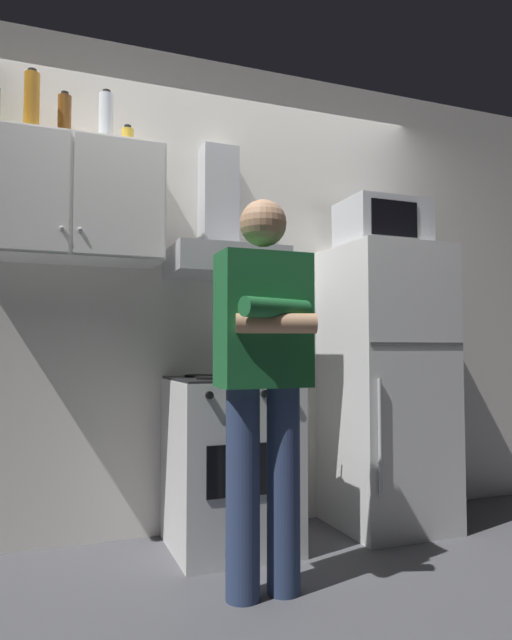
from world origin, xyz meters
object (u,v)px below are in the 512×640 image
(stove_oven, at_px, (230,461))
(bottle_vodka_clear, at_px, (106,120))
(bottle_beer_brown, at_px, (64,118))
(bottle_liquor_amber, at_px, (32,103))
(upper_cabinet, at_px, (70,200))
(bottle_spice_jar, at_px, (128,139))
(refrigerator, at_px, (386,386))
(microwave, at_px, (382,226))
(range_hood, at_px, (223,242))
(person_standing, at_px, (264,375))
(cooking_pot, at_px, (262,364))

(stove_oven, bearing_deg, bottle_vodka_clear, 167.03)
(stove_oven, height_order, bottle_beer_brown, bottle_beer_brown)
(bottle_vodka_clear, bearing_deg, bottle_liquor_amber, -171.44)
(upper_cabinet, bearing_deg, bottle_spice_jar, 2.08)
(upper_cabinet, xyz_separation_m, refrigerator, (1.75, -0.12, -0.95))
(upper_cabinet, height_order, bottle_liquor_amber, bottle_liquor_amber)
(microwave, bearing_deg, bottle_vodka_clear, 175.44)
(upper_cabinet, relative_size, range_hood, 1.20)
(stove_oven, bearing_deg, upper_cabinet, 171.10)
(upper_cabinet, relative_size, bottle_vodka_clear, 3.02)
(microwave, relative_size, person_standing, 0.29)
(person_standing, xyz_separation_m, bottle_liquor_amber, (-0.94, 0.70, 1.30))
(upper_cabinet, bearing_deg, person_standing, -44.26)
(refrigerator, xyz_separation_m, bottle_spice_jar, (-1.47, 0.13, 1.31))
(stove_oven, height_order, refrigerator, refrigerator)
(refrigerator, distance_m, bottle_liquor_amber, 2.39)
(range_hood, bearing_deg, refrigerator, -7.55)
(bottle_spice_jar, bearing_deg, refrigerator, -5.24)
(upper_cabinet, distance_m, person_standing, 1.35)
(range_hood, bearing_deg, upper_cabinet, -179.91)
(bottle_beer_brown, bearing_deg, person_standing, -43.53)
(bottle_spice_jar, bearing_deg, upper_cabinet, -177.92)
(range_hood, height_order, bottle_liquor_amber, bottle_liquor_amber)
(stove_oven, relative_size, refrigerator, 0.55)
(upper_cabinet, distance_m, stove_oven, 1.55)
(upper_cabinet, relative_size, microwave, 1.88)
(upper_cabinet, relative_size, stove_oven, 1.03)
(cooking_pot, distance_m, bottle_vodka_clear, 1.49)
(stove_oven, bearing_deg, range_hood, 90.00)
(cooking_pot, distance_m, bottle_beer_brown, 1.59)
(person_standing, relative_size, bottle_liquor_amber, 5.12)
(bottle_beer_brown, bearing_deg, bottle_liquor_amber, -162.96)
(upper_cabinet, height_order, stove_oven, upper_cabinet)
(person_standing, xyz_separation_m, bottle_spice_jar, (-0.47, 0.74, 1.21))
(range_hood, xyz_separation_m, person_standing, (-0.05, -0.73, -0.70))
(microwave, height_order, bottle_liquor_amber, bottle_liquor_amber)
(stove_oven, height_order, microwave, microwave)
(range_hood, distance_m, bottle_beer_brown, 1.01)
(stove_oven, xyz_separation_m, cooking_pot, (0.13, -0.12, 0.50))
(upper_cabinet, bearing_deg, bottle_vodka_clear, 6.57)
(bottle_spice_jar, bearing_deg, person_standing, -57.60)
(microwave, bearing_deg, cooking_pot, -170.43)
(refrigerator, bearing_deg, stove_oven, -179.96)
(upper_cabinet, xyz_separation_m, bottle_beer_brown, (-0.03, 0.01, 0.42))
(upper_cabinet, height_order, bottle_spice_jar, bottle_spice_jar)
(bottle_spice_jar, height_order, bottle_vodka_clear, bottle_vodka_clear)
(cooking_pot, distance_m, bottle_spice_jar, 1.36)
(person_standing, height_order, bottle_liquor_amber, bottle_liquor_amber)
(range_hood, height_order, refrigerator, range_hood)
(stove_oven, xyz_separation_m, bottle_vodka_clear, (-0.63, 0.14, 1.76))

